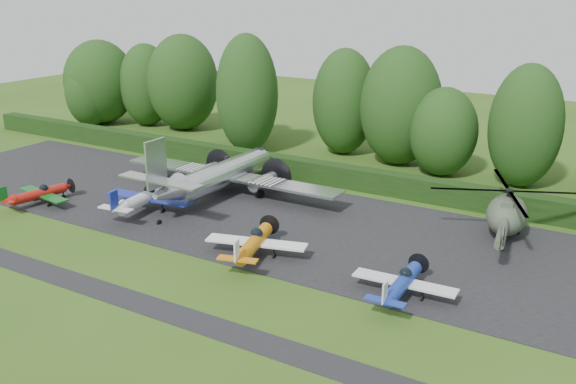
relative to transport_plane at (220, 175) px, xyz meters
The scene contains 21 objects.
ground 13.63m from the transport_plane, 70.02° to the right, with size 160.00×160.00×0.00m, color #2E5016.
apron 5.68m from the transport_plane, 30.08° to the right, with size 70.00×18.00×0.01m, color black.
taxiway_verge 19.33m from the transport_plane, 76.14° to the right, with size 70.00×2.00×0.00m, color black.
hedgerow 9.73m from the transport_plane, 61.06° to the left, with size 90.00×1.60×2.00m, color black.
transport_plane is the anchor object (origin of this frame).
light_plane_red 15.61m from the transport_plane, 140.82° to the right, with size 6.22×6.54×2.39m.
light_plane_white 7.15m from the transport_plane, 114.57° to the right, with size 7.91×8.32×3.04m.
light_plane_orange 13.94m from the transport_plane, 43.79° to the right, with size 7.19×7.56×2.76m.
light_plane_blue 23.36m from the transport_plane, 25.47° to the right, with size 6.47×6.80×2.49m.
helicopter 24.31m from the transport_plane, ahead, with size 11.46×13.42×3.69m.
tree_0 19.80m from the transport_plane, 81.94° to the left, with size 6.97×6.97×11.62m.
tree_1 37.01m from the transport_plane, 152.27° to the left, with size 8.04×8.04×11.07m.
tree_3 22.39m from the transport_plane, 48.45° to the left, with size 6.60×6.60×8.75m.
tree_4 21.14m from the transport_plane, 62.50° to the left, with size 8.42×8.42×12.28m.
tree_5 28.22m from the transport_plane, 37.17° to the left, with size 6.67×6.67×11.48m.
tree_6 28.60m from the transport_plane, 135.92° to the left, with size 9.02×9.02×12.14m.
tree_8 22.22m from the transport_plane, 118.87° to the left, with size 5.71×5.71×8.62m.
tree_9 16.33m from the transport_plane, 115.21° to the left, with size 6.84×6.84×13.14m.
tree_10 32.52m from the transport_plane, 143.76° to the left, with size 6.91×6.91×10.76m.
tree_12 36.63m from the transport_plane, 152.29° to the left, with size 9.40×9.40×11.10m.
tree_13 35.76m from the transport_plane, 155.18° to the left, with size 6.12×6.12×8.66m.
Camera 1 is at (28.47, -31.01, 18.43)m, focal length 40.00 mm.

